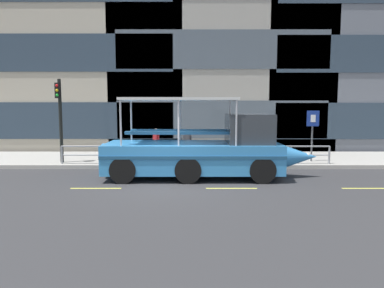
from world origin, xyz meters
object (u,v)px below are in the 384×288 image
at_px(traffic_light_pole, 58,112).
at_px(parking_sign, 311,127).
at_px(duck_tour_boat, 204,151).
at_px(pedestrian_near_bow, 260,139).
at_px(pedestrian_mid_right, 155,141).
at_px(pedestrian_mid_left, 186,142).

xyz_separation_m(traffic_light_pole, parking_sign, (12.26, 0.40, -0.73)).
relative_size(duck_tour_boat, pedestrian_near_bow, 4.95).
xyz_separation_m(duck_tour_boat, pedestrian_mid_right, (-2.34, 3.25, 0.07)).
relative_size(duck_tour_boat, pedestrian_mid_left, 5.69).
bearing_deg(pedestrian_near_bow, pedestrian_mid_left, -175.37).
distance_m(parking_sign, pedestrian_mid_left, 6.23).
xyz_separation_m(parking_sign, duck_tour_boat, (-5.39, -3.07, -0.79)).
xyz_separation_m(pedestrian_mid_left, pedestrian_mid_right, (-1.57, -0.26, 0.05)).
bearing_deg(traffic_light_pole, duck_tour_boat, -21.26).
height_order(parking_sign, pedestrian_near_bow, parking_sign).
height_order(traffic_light_pole, pedestrian_mid_right, traffic_light_pole).
bearing_deg(traffic_light_pole, pedestrian_mid_right, 7.29).
bearing_deg(parking_sign, traffic_light_pole, -178.15).
xyz_separation_m(pedestrian_near_bow, pedestrian_mid_right, (-5.36, -0.57, -0.09)).
xyz_separation_m(parking_sign, pedestrian_mid_left, (-6.16, 0.45, -0.78)).
relative_size(pedestrian_mid_left, pedestrian_mid_right, 0.95).
bearing_deg(pedestrian_mid_left, traffic_light_pole, -172.13).
bearing_deg(traffic_light_pole, pedestrian_near_bow, 6.63).
bearing_deg(pedestrian_near_bow, traffic_light_pole, -173.37).
xyz_separation_m(traffic_light_pole, pedestrian_mid_right, (4.53, 0.58, -1.46)).
xyz_separation_m(duck_tour_boat, pedestrian_near_bow, (3.02, 3.82, 0.16)).
relative_size(traffic_light_pole, duck_tour_boat, 0.46).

